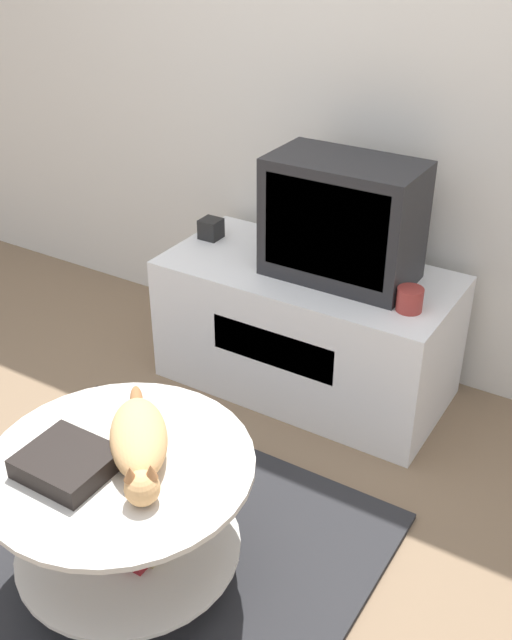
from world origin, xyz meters
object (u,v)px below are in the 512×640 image
(speaker, at_px, (211,229))
(cat, at_px, (139,442))
(dvd_box, at_px, (67,463))
(tv, at_px, (343,220))

(speaker, relative_size, cat, 0.20)
(speaker, bearing_deg, cat, -63.93)
(speaker, distance_m, dvd_box, 1.44)
(dvd_box, bearing_deg, cat, 47.84)
(tv, xyz_separation_m, dvd_box, (-0.16, -1.33, -0.27))
(tv, height_order, speaker, tv)
(speaker, bearing_deg, dvd_box, -71.26)
(dvd_box, bearing_deg, speaker, 108.74)
(cat, bearing_deg, speaker, 164.40)
(tv, bearing_deg, cat, -91.56)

